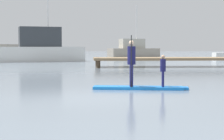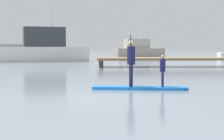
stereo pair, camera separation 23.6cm
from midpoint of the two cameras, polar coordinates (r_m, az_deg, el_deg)
ground_plane at (r=11.31m, az=-2.96°, el=-4.09°), size 240.00×240.00×0.00m
paddleboard_near at (r=13.52m, az=3.69°, el=-2.65°), size 3.34×1.07×0.10m
paddler_adult at (r=13.45m, az=2.39°, el=1.48°), size 0.32×0.50×1.78m
paddler_child_solo at (r=13.48m, az=7.04°, el=0.17°), size 0.22×0.39×1.11m
fishing_boat_green_midground at (r=39.54m, az=-11.00°, el=3.14°), size 9.59×4.51×8.43m
motor_boat_small_navy at (r=56.00m, az=3.06°, el=2.91°), size 7.78×4.63×7.56m
floating_dock at (r=29.08m, az=9.40°, el=1.64°), size 12.45×3.14×0.69m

